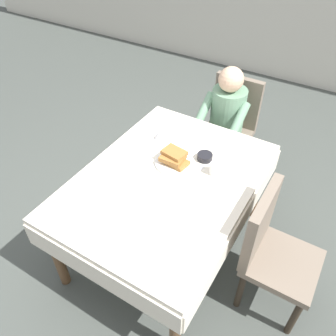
{
  "coord_description": "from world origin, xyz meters",
  "views": [
    {
      "loc": [
        0.87,
        -1.42,
        2.32
      ],
      "look_at": [
        -0.02,
        0.05,
        0.79
      ],
      "focal_mm": 36.4,
      "sensor_mm": 36.0,
      "label": 1
    }
  ],
  "objects_px": {
    "plate_breakfast": "(174,162)",
    "breakfast_stack": "(174,157)",
    "syrup_pitcher": "(159,135)",
    "dining_table_main": "(166,188)",
    "chair_right_side": "(271,247)",
    "fork_left_of_plate": "(151,156)",
    "diner_person": "(225,116)",
    "cup_coffee": "(215,169)",
    "spoon_near_edge": "(148,186)",
    "knife_right_of_plate": "(197,174)",
    "chair_diner": "(231,121)",
    "bowl_butter": "(205,157)"
  },
  "relations": [
    {
      "from": "chair_right_side",
      "to": "breakfast_stack",
      "type": "xyz_separation_m",
      "value": [
        -0.81,
        0.16,
        0.27
      ]
    },
    {
      "from": "syrup_pitcher",
      "to": "dining_table_main",
      "type": "bearing_deg",
      "value": -51.69
    },
    {
      "from": "breakfast_stack",
      "to": "fork_left_of_plate",
      "type": "bearing_deg",
      "value": -175.64
    },
    {
      "from": "cup_coffee",
      "to": "spoon_near_edge",
      "type": "distance_m",
      "value": 0.47
    },
    {
      "from": "dining_table_main",
      "to": "chair_diner",
      "type": "distance_m",
      "value": 1.18
    },
    {
      "from": "plate_breakfast",
      "to": "bowl_butter",
      "type": "height_order",
      "value": "bowl_butter"
    },
    {
      "from": "dining_table_main",
      "to": "breakfast_stack",
      "type": "relative_size",
      "value": 7.37
    },
    {
      "from": "chair_right_side",
      "to": "spoon_near_edge",
      "type": "distance_m",
      "value": 0.87
    },
    {
      "from": "cup_coffee",
      "to": "syrup_pitcher",
      "type": "distance_m",
      "value": 0.56
    },
    {
      "from": "cup_coffee",
      "to": "breakfast_stack",
      "type": "bearing_deg",
      "value": -168.8
    },
    {
      "from": "chair_diner",
      "to": "spoon_near_edge",
      "type": "bearing_deg",
      "value": 87.5
    },
    {
      "from": "cup_coffee",
      "to": "knife_right_of_plate",
      "type": "bearing_deg",
      "value": -144.35
    },
    {
      "from": "cup_coffee",
      "to": "syrup_pitcher",
      "type": "xyz_separation_m",
      "value": [
        -0.54,
        0.14,
        -0.01
      ]
    },
    {
      "from": "chair_right_side",
      "to": "breakfast_stack",
      "type": "height_order",
      "value": "chair_right_side"
    },
    {
      "from": "dining_table_main",
      "to": "chair_right_side",
      "type": "bearing_deg",
      "value": 0.0
    },
    {
      "from": "chair_right_side",
      "to": "cup_coffee",
      "type": "relative_size",
      "value": 8.23
    },
    {
      "from": "spoon_near_edge",
      "to": "knife_right_of_plate",
      "type": "bearing_deg",
      "value": 38.35
    },
    {
      "from": "chair_right_side",
      "to": "knife_right_of_plate",
      "type": "relative_size",
      "value": 4.65
    },
    {
      "from": "spoon_near_edge",
      "to": "diner_person",
      "type": "bearing_deg",
      "value": 75.28
    },
    {
      "from": "plate_breakfast",
      "to": "knife_right_of_plate",
      "type": "height_order",
      "value": "plate_breakfast"
    },
    {
      "from": "dining_table_main",
      "to": "knife_right_of_plate",
      "type": "bearing_deg",
      "value": 42.69
    },
    {
      "from": "breakfast_stack",
      "to": "bowl_butter",
      "type": "xyz_separation_m",
      "value": [
        0.17,
        0.16,
        -0.03
      ]
    },
    {
      "from": "cup_coffee",
      "to": "spoon_near_edge",
      "type": "bearing_deg",
      "value": -133.59
    },
    {
      "from": "breakfast_stack",
      "to": "knife_right_of_plate",
      "type": "height_order",
      "value": "breakfast_stack"
    },
    {
      "from": "chair_right_side",
      "to": "knife_right_of_plate",
      "type": "distance_m",
      "value": 0.67
    },
    {
      "from": "chair_diner",
      "to": "bowl_butter",
      "type": "relative_size",
      "value": 8.45
    },
    {
      "from": "fork_left_of_plate",
      "to": "diner_person",
      "type": "bearing_deg",
      "value": -17.14
    },
    {
      "from": "diner_person",
      "to": "plate_breakfast",
      "type": "relative_size",
      "value": 4.0
    },
    {
      "from": "chair_diner",
      "to": "chair_right_side",
      "type": "relative_size",
      "value": 1.0
    },
    {
      "from": "knife_right_of_plate",
      "to": "plate_breakfast",
      "type": "bearing_deg",
      "value": 86.29
    },
    {
      "from": "chair_diner",
      "to": "diner_person",
      "type": "distance_m",
      "value": 0.21
    },
    {
      "from": "syrup_pitcher",
      "to": "knife_right_of_plate",
      "type": "xyz_separation_m",
      "value": [
        0.44,
        -0.21,
        -0.04
      ]
    },
    {
      "from": "diner_person",
      "to": "syrup_pitcher",
      "type": "xyz_separation_m",
      "value": [
        -0.27,
        -0.66,
        0.11
      ]
    },
    {
      "from": "diner_person",
      "to": "chair_diner",
      "type": "bearing_deg",
      "value": -90.0
    },
    {
      "from": "diner_person",
      "to": "chair_right_side",
      "type": "bearing_deg",
      "value": 127.55
    },
    {
      "from": "bowl_butter",
      "to": "fork_left_of_plate",
      "type": "relative_size",
      "value": 0.61
    },
    {
      "from": "breakfast_stack",
      "to": "syrup_pitcher",
      "type": "height_order",
      "value": "breakfast_stack"
    },
    {
      "from": "diner_person",
      "to": "plate_breakfast",
      "type": "bearing_deg",
      "value": 88.38
    },
    {
      "from": "chair_right_side",
      "to": "plate_breakfast",
      "type": "distance_m",
      "value": 0.85
    },
    {
      "from": "chair_right_side",
      "to": "cup_coffee",
      "type": "height_order",
      "value": "chair_right_side"
    },
    {
      "from": "breakfast_stack",
      "to": "cup_coffee",
      "type": "xyz_separation_m",
      "value": [
        0.29,
        0.06,
        -0.01
      ]
    },
    {
      "from": "fork_left_of_plate",
      "to": "syrup_pitcher",
      "type": "bearing_deg",
      "value": 12.11
    },
    {
      "from": "dining_table_main",
      "to": "knife_right_of_plate",
      "type": "distance_m",
      "value": 0.23
    },
    {
      "from": "breakfast_stack",
      "to": "chair_diner",
      "type": "bearing_deg",
      "value": 88.54
    },
    {
      "from": "fork_left_of_plate",
      "to": "knife_right_of_plate",
      "type": "relative_size",
      "value": 0.9
    },
    {
      "from": "dining_table_main",
      "to": "breakfast_stack",
      "type": "distance_m",
      "value": 0.22
    },
    {
      "from": "chair_right_side",
      "to": "syrup_pitcher",
      "type": "height_order",
      "value": "chair_right_side"
    },
    {
      "from": "chair_diner",
      "to": "chair_right_side",
      "type": "distance_m",
      "value": 1.41
    },
    {
      "from": "plate_breakfast",
      "to": "breakfast_stack",
      "type": "xyz_separation_m",
      "value": [
        -0.0,
        -0.01,
        0.05
      ]
    },
    {
      "from": "diner_person",
      "to": "cup_coffee",
      "type": "relative_size",
      "value": 9.91
    }
  ]
}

